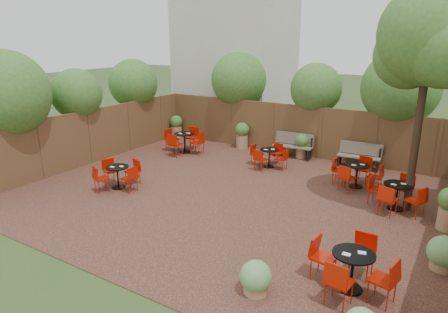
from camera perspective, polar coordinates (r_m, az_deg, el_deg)
The scene contains 12 objects.
ground at distance 12.06m, azimuth 0.90°, elevation -5.53°, with size 80.00×80.00×0.00m, color #354F23.
courtyard_paving at distance 12.05m, azimuth 0.90°, elevation -5.48°, with size 12.00×10.00×0.02m, color #321914.
fence_back at distance 16.06m, azimuth 10.13°, elevation 3.68°, with size 12.00×0.08×2.00m, color brown.
fence_left at distance 15.55m, azimuth -18.45°, elevation 2.63°, with size 0.08×10.00×2.00m, color brown.
neighbour_building at distance 20.33m, azimuth 1.67°, elevation 15.20°, with size 5.00×4.00×8.00m, color beige.
overhang_foliage at distance 13.97m, azimuth 3.23°, elevation 9.23°, with size 15.98×11.03×2.75m.
courtyard_tree at distance 11.27m, azimuth 27.10°, elevation 14.23°, with size 2.70×2.60×5.86m.
park_bench_left at distance 15.82m, azimuth 9.77°, elevation 1.65°, with size 1.56×0.60×0.94m.
park_bench_right at distance 15.11m, azimuth 18.62°, elevation 0.20°, with size 1.50×0.57×0.91m.
bistro_tables at distance 12.34m, azimuth 6.02°, elevation -2.85°, with size 9.85×7.34×0.91m.
planters at distance 15.06m, azimuth 6.68°, elevation 1.33°, with size 11.88×4.40×1.09m.
low_shrubs at distance 8.13m, azimuth 19.67°, elevation -15.79°, with size 3.50×3.61×0.72m.
Camera 1 is at (5.71, -9.57, 4.60)m, focal length 32.28 mm.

